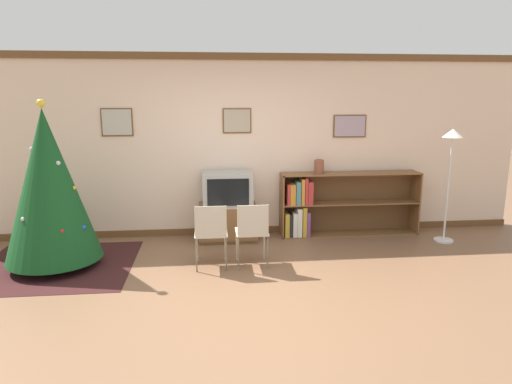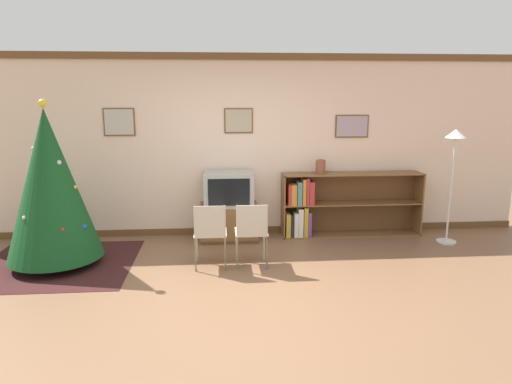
{
  "view_description": "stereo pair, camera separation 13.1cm",
  "coord_description": "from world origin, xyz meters",
  "px_view_note": "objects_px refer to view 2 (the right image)",
  "views": [
    {
      "loc": [
        -0.37,
        -4.51,
        2.11
      ],
      "look_at": [
        0.23,
        1.26,
        0.87
      ],
      "focal_mm": 32.0,
      "sensor_mm": 36.0,
      "label": 1
    },
    {
      "loc": [
        -0.24,
        -4.52,
        2.11
      ],
      "look_at": [
        0.23,
        1.26,
        0.87
      ],
      "focal_mm": 32.0,
      "sensor_mm": 36.0,
      "label": 2
    }
  ],
  "objects_px": {
    "vase": "(321,166)",
    "folding_chair_right": "(252,231)",
    "television": "(229,189)",
    "folding_chair_left": "(210,232)",
    "tv_console": "(229,222)",
    "bookshelf": "(328,205)",
    "christmas_tree": "(50,185)",
    "standing_lamp": "(454,156)"
  },
  "relations": [
    {
      "from": "tv_console",
      "to": "folding_chair_left",
      "type": "xyz_separation_m",
      "value": [
        -0.25,
        -1.14,
        0.21
      ]
    },
    {
      "from": "folding_chair_left",
      "to": "tv_console",
      "type": "bearing_deg",
      "value": 77.47
    },
    {
      "from": "christmas_tree",
      "to": "folding_chair_right",
      "type": "relative_size",
      "value": 2.5
    },
    {
      "from": "bookshelf",
      "to": "vase",
      "type": "relative_size",
      "value": 10.1
    },
    {
      "from": "folding_chair_right",
      "to": "vase",
      "type": "xyz_separation_m",
      "value": [
        1.12,
        1.24,
        0.59
      ]
    },
    {
      "from": "christmas_tree",
      "to": "television",
      "type": "xyz_separation_m",
      "value": [
        2.19,
        0.86,
        -0.26
      ]
    },
    {
      "from": "tv_console",
      "to": "vase",
      "type": "relative_size",
      "value": 4.01
    },
    {
      "from": "christmas_tree",
      "to": "vase",
      "type": "relative_size",
      "value": 9.8
    },
    {
      "from": "folding_chair_right",
      "to": "standing_lamp",
      "type": "distance_m",
      "value": 3.09
    },
    {
      "from": "television",
      "to": "standing_lamp",
      "type": "height_order",
      "value": "standing_lamp"
    },
    {
      "from": "tv_console",
      "to": "bookshelf",
      "type": "bearing_deg",
      "value": 4.05
    },
    {
      "from": "bookshelf",
      "to": "folding_chair_right",
      "type": "bearing_deg",
      "value": -135.04
    },
    {
      "from": "christmas_tree",
      "to": "television",
      "type": "relative_size",
      "value": 2.88
    },
    {
      "from": "christmas_tree",
      "to": "tv_console",
      "type": "distance_m",
      "value": 2.48
    },
    {
      "from": "christmas_tree",
      "to": "folding_chair_right",
      "type": "xyz_separation_m",
      "value": [
        2.45,
        -0.28,
        -0.56
      ]
    },
    {
      "from": "christmas_tree",
      "to": "television",
      "type": "height_order",
      "value": "christmas_tree"
    },
    {
      "from": "vase",
      "to": "folding_chair_right",
      "type": "bearing_deg",
      "value": -132.09
    },
    {
      "from": "folding_chair_right",
      "to": "folding_chair_left",
      "type": "bearing_deg",
      "value": 180.0
    },
    {
      "from": "television",
      "to": "folding_chair_left",
      "type": "bearing_deg",
      "value": -102.55
    },
    {
      "from": "tv_console",
      "to": "bookshelf",
      "type": "relative_size",
      "value": 0.4
    },
    {
      "from": "christmas_tree",
      "to": "standing_lamp",
      "type": "relative_size",
      "value": 1.25
    },
    {
      "from": "folding_chair_left",
      "to": "standing_lamp",
      "type": "xyz_separation_m",
      "value": [
        3.41,
        0.74,
        0.79
      ]
    },
    {
      "from": "tv_console",
      "to": "vase",
      "type": "bearing_deg",
      "value": 4.07
    },
    {
      "from": "tv_console",
      "to": "folding_chair_right",
      "type": "distance_m",
      "value": 1.19
    },
    {
      "from": "tv_console",
      "to": "folding_chair_right",
      "type": "height_order",
      "value": "folding_chair_right"
    },
    {
      "from": "tv_console",
      "to": "folding_chair_right",
      "type": "xyz_separation_m",
      "value": [
        0.25,
        -1.14,
        0.21
      ]
    },
    {
      "from": "folding_chair_left",
      "to": "bookshelf",
      "type": "xyz_separation_m",
      "value": [
        1.76,
        1.25,
        -0.01
      ]
    },
    {
      "from": "folding_chair_left",
      "to": "bookshelf",
      "type": "distance_m",
      "value": 2.16
    },
    {
      "from": "folding_chair_left",
      "to": "folding_chair_right",
      "type": "height_order",
      "value": "same"
    },
    {
      "from": "tv_console",
      "to": "folding_chair_left",
      "type": "distance_m",
      "value": 1.19
    },
    {
      "from": "folding_chair_left",
      "to": "folding_chair_right",
      "type": "relative_size",
      "value": 1.0
    },
    {
      "from": "folding_chair_left",
      "to": "standing_lamp",
      "type": "distance_m",
      "value": 3.57
    },
    {
      "from": "tv_console",
      "to": "standing_lamp",
      "type": "distance_m",
      "value": 3.33
    },
    {
      "from": "christmas_tree",
      "to": "vase",
      "type": "distance_m",
      "value": 3.69
    },
    {
      "from": "folding_chair_right",
      "to": "bookshelf",
      "type": "xyz_separation_m",
      "value": [
        1.25,
        1.25,
        -0.01
      ]
    },
    {
      "from": "television",
      "to": "folding_chair_right",
      "type": "relative_size",
      "value": 0.87
    },
    {
      "from": "television",
      "to": "standing_lamp",
      "type": "xyz_separation_m",
      "value": [
        3.15,
        -0.4,
        0.49
      ]
    },
    {
      "from": "tv_console",
      "to": "television",
      "type": "xyz_separation_m",
      "value": [
        -0.0,
        -0.0,
        0.51
      ]
    },
    {
      "from": "folding_chair_left",
      "to": "folding_chair_right",
      "type": "bearing_deg",
      "value": 0.0
    },
    {
      "from": "bookshelf",
      "to": "standing_lamp",
      "type": "height_order",
      "value": "standing_lamp"
    },
    {
      "from": "television",
      "to": "standing_lamp",
      "type": "bearing_deg",
      "value": -7.26
    },
    {
      "from": "television",
      "to": "folding_chair_left",
      "type": "height_order",
      "value": "television"
    }
  ]
}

